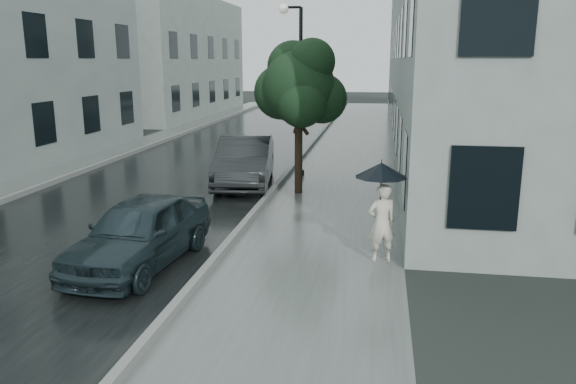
% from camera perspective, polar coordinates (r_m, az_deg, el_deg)
% --- Properties ---
extents(ground, '(120.00, 120.00, 0.00)m').
position_cam_1_polar(ground, '(9.47, -0.30, -10.36)').
color(ground, black).
rests_on(ground, ground).
extents(sidewalk, '(3.50, 60.00, 0.01)m').
position_cam_1_polar(sidewalk, '(20.93, 5.90, 2.79)').
color(sidewalk, slate).
rests_on(sidewalk, ground).
extents(kerb_near, '(0.15, 60.00, 0.15)m').
position_cam_1_polar(kerb_near, '(21.10, 0.95, 3.14)').
color(kerb_near, slate).
rests_on(kerb_near, ground).
extents(asphalt_road, '(6.85, 60.00, 0.00)m').
position_cam_1_polar(asphalt_road, '(21.90, -8.16, 3.19)').
color(asphalt_road, black).
rests_on(asphalt_road, ground).
extents(kerb_far, '(0.15, 60.00, 0.15)m').
position_cam_1_polar(kerb_far, '(23.17, -16.47, 3.51)').
color(kerb_far, slate).
rests_on(kerb_far, ground).
extents(sidewalk_far, '(1.70, 60.00, 0.01)m').
position_cam_1_polar(sidewalk_far, '(23.60, -18.49, 3.37)').
color(sidewalk_far, '#4C5451').
rests_on(sidewalk_far, ground).
extents(building_near, '(7.02, 36.00, 9.00)m').
position_cam_1_polar(building_near, '(28.34, 18.06, 14.10)').
color(building_near, '#8E9B96').
rests_on(building_near, ground).
extents(building_far_b, '(7.02, 18.00, 8.00)m').
position_cam_1_polar(building_far_b, '(41.45, -12.54, 13.29)').
color(building_far_b, '#8E9B96').
rests_on(building_far_b, ground).
extents(pedestrian, '(0.65, 0.53, 1.53)m').
position_cam_1_polar(pedestrian, '(10.85, 9.50, -3.10)').
color(pedestrian, silver).
rests_on(pedestrian, sidewalk).
extents(umbrella, '(1.03, 1.03, 1.05)m').
position_cam_1_polar(umbrella, '(10.58, 9.47, 2.22)').
color(umbrella, black).
rests_on(umbrella, ground).
extents(street_tree, '(2.68, 2.44, 4.38)m').
position_cam_1_polar(street_tree, '(16.04, 1.15, 10.69)').
color(street_tree, '#332619').
rests_on(street_tree, ground).
extents(lamp_post, '(0.85, 0.32, 5.51)m').
position_cam_1_polar(lamp_post, '(18.51, 0.83, 11.27)').
color(lamp_post, black).
rests_on(lamp_post, ground).
extents(car_near, '(1.90, 3.94, 1.30)m').
position_cam_1_polar(car_near, '(10.88, -14.80, -3.95)').
color(car_near, '#1B292E').
rests_on(car_near, ground).
extents(car_far, '(2.16, 4.66, 1.48)m').
position_cam_1_polar(car_far, '(17.40, -4.39, 3.16)').
color(car_far, black).
rests_on(car_far, ground).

